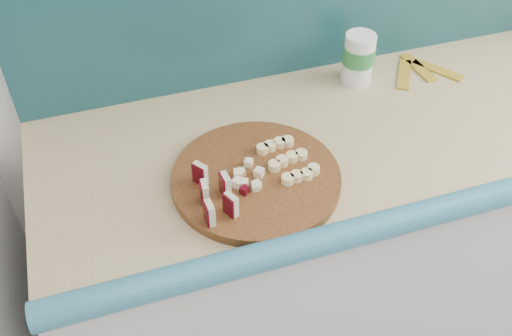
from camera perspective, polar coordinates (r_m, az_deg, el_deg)
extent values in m
cube|color=silver|center=(1.87, 17.24, -5.36)|extent=(2.20, 0.60, 0.88)
cube|color=tan|center=(1.58, 20.62, 5.69)|extent=(2.20, 0.60, 0.03)
cylinder|color=#411A0E|center=(1.24, 0.00, -1.06)|extent=(0.43, 0.43, 0.02)
cube|color=beige|center=(1.12, -4.62, -4.51)|extent=(0.02, 0.03, 0.05)
cube|color=#41040E|center=(1.12, -5.00, -4.66)|extent=(0.01, 0.03, 0.05)
cube|color=beige|center=(1.16, -5.10, -2.46)|extent=(0.02, 0.03, 0.05)
cube|color=#41040E|center=(1.16, -5.47, -2.60)|extent=(0.01, 0.03, 0.05)
cube|color=beige|center=(1.20, -5.55, -0.54)|extent=(0.02, 0.03, 0.05)
cube|color=#41040E|center=(1.20, -5.91, -0.68)|extent=(0.01, 0.03, 0.05)
cube|color=beige|center=(1.14, -2.47, -3.67)|extent=(0.02, 0.03, 0.05)
cube|color=#41040E|center=(1.13, -2.85, -3.81)|extent=(0.01, 0.03, 0.05)
cube|color=beige|center=(1.18, -3.03, -1.67)|extent=(0.02, 0.03, 0.05)
cube|color=#41040E|center=(1.17, -3.39, -1.80)|extent=(0.01, 0.03, 0.05)
cube|color=beige|center=(1.22, -0.59, -0.59)|extent=(0.02, 0.02, 0.02)
cube|color=beige|center=(1.23, -0.54, -0.30)|extent=(0.02, 0.02, 0.02)
cube|color=#41040E|center=(1.23, -0.88, 0.00)|extent=(0.02, 0.02, 0.02)
cube|color=beige|center=(1.22, -1.12, -0.44)|extent=(0.02, 0.02, 0.02)
cube|color=beige|center=(1.22, -1.58, -0.43)|extent=(0.02, 0.02, 0.02)
cube|color=beige|center=(1.22, -2.04, -0.70)|extent=(0.02, 0.02, 0.02)
cube|color=beige|center=(1.21, -1.38, -0.90)|extent=(0.02, 0.02, 0.02)
cube|color=beige|center=(1.21, -1.38, -1.24)|extent=(0.02, 0.02, 0.02)
cube|color=#41040E|center=(1.20, -0.95, -1.57)|extent=(0.02, 0.02, 0.02)
cube|color=beige|center=(1.21, -0.62, -1.10)|extent=(0.02, 0.02, 0.02)
cube|color=beige|center=(1.21, -0.09, -1.06)|extent=(0.02, 0.02, 0.02)
cube|color=beige|center=(1.22, -0.55, -0.72)|extent=(0.02, 0.02, 0.02)
cylinder|color=beige|center=(1.21, 3.19, -1.25)|extent=(0.03, 0.03, 0.02)
cylinder|color=beige|center=(1.22, 4.08, -0.89)|extent=(0.03, 0.03, 0.02)
cylinder|color=beige|center=(1.23, 4.96, -0.54)|extent=(0.03, 0.03, 0.02)
cylinder|color=beige|center=(1.24, 5.82, -0.20)|extent=(0.03, 0.03, 0.02)
cylinder|color=beige|center=(1.24, 1.86, 0.32)|extent=(0.03, 0.03, 0.02)
cylinder|color=beige|center=(1.25, 2.74, 0.65)|extent=(0.03, 0.03, 0.02)
cylinder|color=beige|center=(1.26, 3.60, 0.98)|extent=(0.03, 0.03, 0.02)
cylinder|color=beige|center=(1.27, 4.45, 1.31)|extent=(0.03, 0.03, 0.02)
cylinder|color=beige|center=(1.28, 0.61, 1.80)|extent=(0.03, 0.03, 0.02)
cylinder|color=beige|center=(1.29, 1.47, 2.11)|extent=(0.03, 0.03, 0.02)
cylinder|color=beige|center=(1.30, 2.31, 2.43)|extent=(0.03, 0.03, 0.02)
cylinder|color=beige|center=(1.30, 3.15, 2.73)|extent=(0.03, 0.03, 0.02)
cylinder|color=white|center=(1.54, 10.18, 10.73)|extent=(0.08, 0.08, 0.14)
cylinder|color=#2E7F3D|center=(1.53, 10.24, 11.09)|extent=(0.08, 0.08, 0.05)
cube|color=gold|center=(1.62, 14.60, 9.04)|extent=(0.10, 0.14, 0.01)
cube|color=gold|center=(1.66, 15.92, 9.64)|extent=(0.04, 0.14, 0.01)
cube|color=gold|center=(1.66, 17.71, 9.33)|extent=(0.10, 0.14, 0.01)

